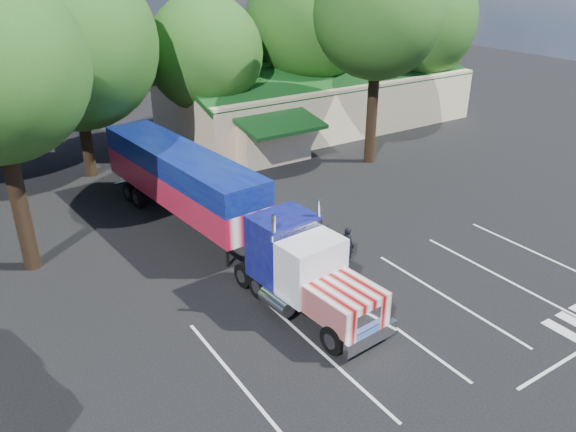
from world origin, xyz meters
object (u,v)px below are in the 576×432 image
semi_truck (208,197)px  silver_sedan (265,144)px  woman (347,245)px  bicycle (319,231)px

semi_truck → silver_sedan: (9.28, 10.13, -1.75)m
woman → bicycle: woman is taller
semi_truck → silver_sedan: semi_truck is taller
bicycle → silver_sedan: silver_sedan is taller
woman → bicycle: (0.20, 2.43, -0.37)m
woman → silver_sedan: size_ratio=0.47×
semi_truck → silver_sedan: size_ratio=5.36×
semi_truck → woman: semi_truck is taller
bicycle → semi_truck: bearing=148.0°
silver_sedan → semi_truck: bearing=153.7°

